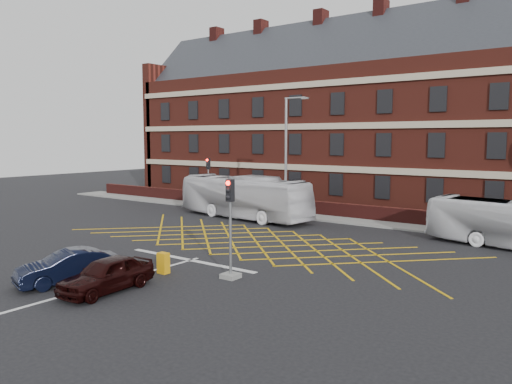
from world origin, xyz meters
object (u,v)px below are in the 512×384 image
Objects in this scene: car_maroon at (107,274)px; traffic_light_near at (230,238)px; car_navy at (69,267)px; direction_signs at (195,190)px; traffic_light_far at (208,187)px; bus_left at (244,197)px; utility_cabinet at (163,263)px; street_lamp at (287,181)px.

traffic_light_near is at bearing 54.98° from car_maroon.
car_navy is 1.89× the size of direction_signs.
traffic_light_near is at bearing 58.65° from car_navy.
car_navy is 0.97× the size of traffic_light_far.
bus_left is 5.24× the size of direction_signs.
bus_left is 18.34m from car_navy.
traffic_light_near reaches higher than bus_left.
bus_left is 12.41× the size of utility_cabinet.
bus_left is at bearing 125.60° from traffic_light_near.
direction_signs reaches higher than car_navy.
street_lamp is 14.65m from utility_cabinet.
car_navy is 2.24m from car_maroon.
car_navy is 0.97× the size of traffic_light_near.
bus_left is 8.47m from direction_signs.
bus_left reaches higher than car_navy.
car_navy is at bearing -88.19° from street_lamp.
car_maroon is at bearing -151.56° from bus_left.
utility_cabinet is at bearing -50.44° from direction_signs.
traffic_light_far is 1.94× the size of direction_signs.
street_lamp is (-0.55, 17.55, 2.33)m from car_navy.
car_maroon is 1.82× the size of direction_signs.
traffic_light_far is at bearing 126.29° from utility_cabinet.
traffic_light_far is at bearing 133.97° from traffic_light_near.
traffic_light_near is at bearing -43.25° from direction_signs.
street_lamp reaches higher than traffic_light_far.
traffic_light_far reaches higher than car_navy.
traffic_light_near reaches higher than utility_cabinet.
direction_signs is (-1.59, -0.02, -0.39)m from traffic_light_far.
utility_cabinet is at bearing -53.71° from traffic_light_far.
utility_cabinet is (-0.17, 3.16, -0.22)m from car_maroon.
car_maroon is 17.73m from street_lamp.
car_navy is at bearing -121.47° from utility_cabinet.
utility_cabinet is at bearing -79.56° from street_lamp.
street_lamp reaches higher than car_maroon.
direction_signs is at bearing 136.75° from traffic_light_near.
utility_cabinet is at bearing 74.85° from car_navy.
traffic_light_far is 0.49× the size of street_lamp.
traffic_light_near is 1.94× the size of direction_signs.
street_lamp reaches higher than utility_cabinet.
traffic_light_far is 1.64m from direction_signs.
direction_signs is 22.69m from utility_cabinet.
direction_signs is (-17.35, 16.32, -0.39)m from traffic_light_near.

